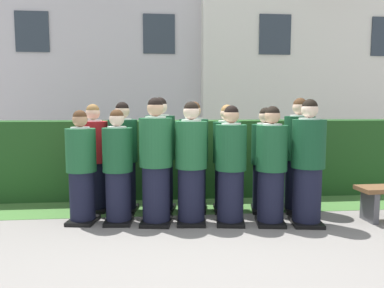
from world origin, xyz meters
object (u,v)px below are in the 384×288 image
object	(u,v)px
student_front_row_4	(231,168)
student_rear_row_1	(123,160)
student_front_row_0	(82,170)
student_front_row_3	(191,166)
student_front_row_6	(308,165)
student_in_red_blazer	(94,160)
student_rear_row_3	(194,159)
student_front_row_5	(271,169)
student_rear_row_4	(227,161)
student_rear_row_6	(298,158)
student_rear_row_5	(265,162)
student_front_row_2	(156,164)
student_front_row_1	(118,170)
student_rear_row_2	(160,157)

from	to	relation	value
student_front_row_4	student_rear_row_1	distance (m)	1.66
student_front_row_0	student_front_row_3	world-z (taller)	student_front_row_3
student_front_row_6	student_in_red_blazer	world-z (taller)	student_front_row_6
student_front_row_6	student_rear_row_3	size ratio (longest dim) A/B	1.01
student_front_row_3	student_front_row_5	world-z (taller)	student_front_row_3
student_rear_row_3	student_front_row_4	bearing A→B (deg)	-56.52
student_rear_row_1	student_rear_row_4	world-z (taller)	student_rear_row_1
student_front_row_0	student_rear_row_6	size ratio (longest dim) A/B	0.90
student_front_row_6	student_rear_row_5	xyz separation A→B (m)	(-0.39, 0.65, -0.05)
student_front_row_5	student_front_row_0	bearing A→B (deg)	173.19
student_front_row_4	student_rear_row_3	world-z (taller)	student_rear_row_3
student_front_row_5	student_in_red_blazer	world-z (taller)	student_in_red_blazer
student_front_row_4	student_rear_row_4	xyz separation A→B (m)	(0.06, 0.59, 0.01)
student_front_row_0	student_front_row_2	bearing A→B (deg)	-7.68
student_rear_row_1	student_rear_row_6	distance (m)	2.63
student_front_row_3	student_front_row_2	bearing A→B (deg)	176.80
student_front_row_1	student_rear_row_5	xyz separation A→B (m)	(2.13, 0.36, 0.01)
student_rear_row_5	student_front_row_4	bearing A→B (deg)	-140.02
student_rear_row_1	student_rear_row_5	world-z (taller)	student_rear_row_1
student_front_row_4	student_rear_row_5	bearing A→B (deg)	39.98
student_rear_row_6	student_front_row_2	bearing A→B (deg)	-169.46
student_front_row_0	student_front_row_4	distance (m)	2.01
student_rear_row_1	student_front_row_6	bearing A→B (deg)	-19.02
student_front_row_0	student_rear_row_5	world-z (taller)	student_rear_row_5
student_front_row_3	student_rear_row_5	size ratio (longest dim) A/B	1.05
student_front_row_1	student_rear_row_5	bearing A→B (deg)	9.53
student_front_row_2	student_rear_row_1	distance (m)	0.80
student_rear_row_5	student_rear_row_3	bearing A→B (deg)	172.83
student_front_row_0	student_rear_row_5	size ratio (longest dim) A/B	0.98
student_rear_row_2	student_rear_row_5	xyz separation A→B (m)	(1.56, -0.17, -0.07)
student_rear_row_2	student_front_row_3	bearing A→B (deg)	-56.86
student_front_row_4	student_front_row_5	size ratio (longest dim) A/B	1.01
student_front_row_5	student_rear_row_1	distance (m)	2.17
student_rear_row_5	student_rear_row_6	distance (m)	0.51
student_front_row_1	student_rear_row_6	size ratio (longest dim) A/B	0.90
student_rear_row_2	student_front_row_2	bearing A→B (deg)	-95.79
student_rear_row_5	student_rear_row_6	xyz separation A→B (m)	(0.51, -0.03, 0.07)
student_front_row_3	student_rear_row_2	world-z (taller)	student_rear_row_2
student_in_red_blazer	student_rear_row_4	xyz separation A→B (m)	(1.99, -0.21, -0.00)
student_rear_row_6	student_rear_row_3	bearing A→B (deg)	173.91
student_in_red_blazer	student_rear_row_6	xyz separation A→B (m)	(3.06, -0.31, 0.04)
student_in_red_blazer	student_rear_row_1	world-z (taller)	student_rear_row_1
student_front_row_3	student_rear_row_5	xyz separation A→B (m)	(1.15, 0.46, -0.04)
student_front_row_2	student_front_row_5	xyz separation A→B (m)	(1.53, -0.17, -0.06)
student_front_row_2	student_rear_row_6	world-z (taller)	student_rear_row_6
student_front_row_0	student_front_row_3	bearing A→B (deg)	-6.25
student_front_row_0	student_in_red_blazer	xyz separation A→B (m)	(0.07, 0.57, 0.04)
student_front_row_0	student_rear_row_1	distance (m)	0.72
student_rear_row_4	student_rear_row_6	size ratio (longest dim) A/B	0.94
student_front_row_5	student_rear_row_4	world-z (taller)	student_rear_row_4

